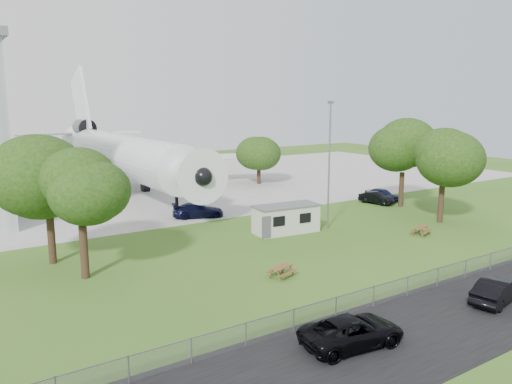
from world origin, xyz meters
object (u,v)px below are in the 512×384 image
picnic_west (281,277)px  site_cabin (286,219)px  airliner (121,153)px  picnic_east (421,235)px  car_centre_sedan (497,291)px

picnic_west → site_cabin: bearing=34.2°
airliner → site_cabin: airliner is taller
airliner → picnic_west: size_ratio=26.52×
airliner → picnic_east: (15.73, -36.22, -5.27)m
airliner → site_cabin: size_ratio=6.95×
site_cabin → picnic_east: bearing=-37.7°
site_cabin → picnic_west: size_ratio=3.81×
car_centre_sedan → site_cabin: bearing=-9.3°
airliner → site_cabin: (5.95, -28.66, -3.96)m
site_cabin → car_centre_sedan: 20.40m
airliner → picnic_east: bearing=-66.5°
picnic_west → airliner: bearing=70.1°
airliner → car_centre_sedan: 49.70m
site_cabin → airliner: bearing=101.7°
site_cabin → car_centre_sedan: bearing=-87.8°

